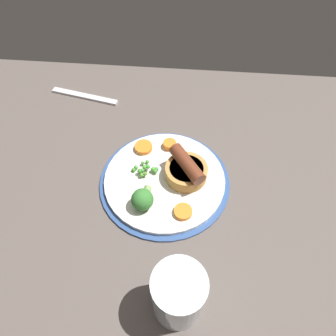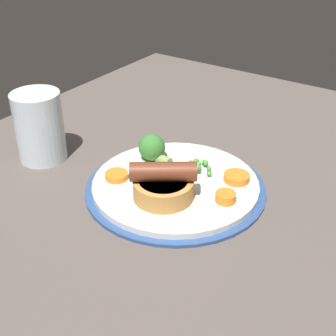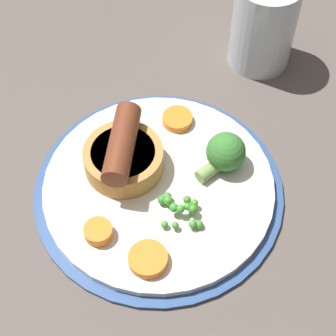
{
  "view_description": "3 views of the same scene",
  "coord_description": "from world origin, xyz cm",
  "px_view_note": "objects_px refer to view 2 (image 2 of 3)",
  "views": [
    {
      "loc": [
        -1.17,
        33.43,
        53.76
      ],
      "look_at": [
        2.0,
        -1.92,
        6.62
      ],
      "focal_mm": 32.0,
      "sensor_mm": 36.0,
      "label": 1
    },
    {
      "loc": [
        -45.5,
        -32.57,
        41.21
      ],
      "look_at": [
        3.35,
        0.75,
        5.72
      ],
      "focal_mm": 50.0,
      "sensor_mm": 36.0,
      "label": 2
    },
    {
      "loc": [
        24.96,
        -24.37,
        53.61
      ],
      "look_at": [
        2.97,
        -0.01,
        6.55
      ],
      "focal_mm": 60.0,
      "sensor_mm": 36.0,
      "label": 3
    }
  ],
  "objects_px": {
    "dinner_plate": "(175,186)",
    "carrot_slice_0": "(237,177)",
    "sausage_pudding": "(163,184)",
    "pea_pile": "(197,167)",
    "carrot_slice_3": "(226,197)",
    "carrot_slice_2": "(117,176)",
    "broccoli_floret_near": "(153,148)",
    "drinking_glass": "(39,127)"
  },
  "relations": [
    {
      "from": "dinner_plate",
      "to": "broccoli_floret_near",
      "type": "relative_size",
      "value": 4.52
    },
    {
      "from": "sausage_pudding",
      "to": "broccoli_floret_near",
      "type": "relative_size",
      "value": 1.53
    },
    {
      "from": "carrot_slice_2",
      "to": "sausage_pudding",
      "type": "bearing_deg",
      "value": -90.59
    },
    {
      "from": "broccoli_floret_near",
      "to": "carrot_slice_0",
      "type": "relative_size",
      "value": 1.54
    },
    {
      "from": "pea_pile",
      "to": "carrot_slice_2",
      "type": "relative_size",
      "value": 1.61
    },
    {
      "from": "broccoli_floret_near",
      "to": "carrot_slice_0",
      "type": "bearing_deg",
      "value": -164.6
    },
    {
      "from": "carrot_slice_3",
      "to": "pea_pile",
      "type": "bearing_deg",
      "value": 59.34
    },
    {
      "from": "sausage_pudding",
      "to": "pea_pile",
      "type": "distance_m",
      "value": 0.08
    },
    {
      "from": "sausage_pudding",
      "to": "carrot_slice_2",
      "type": "distance_m",
      "value": 0.09
    },
    {
      "from": "dinner_plate",
      "to": "pea_pile",
      "type": "height_order",
      "value": "pea_pile"
    },
    {
      "from": "pea_pile",
      "to": "broccoli_floret_near",
      "type": "bearing_deg",
      "value": 94.28
    },
    {
      "from": "dinner_plate",
      "to": "carrot_slice_0",
      "type": "relative_size",
      "value": 6.95
    },
    {
      "from": "sausage_pudding",
      "to": "carrot_slice_0",
      "type": "relative_size",
      "value": 2.35
    },
    {
      "from": "pea_pile",
      "to": "carrot_slice_0",
      "type": "relative_size",
      "value": 1.45
    },
    {
      "from": "pea_pile",
      "to": "drinking_glass",
      "type": "relative_size",
      "value": 0.49
    },
    {
      "from": "carrot_slice_3",
      "to": "sausage_pudding",
      "type": "bearing_deg",
      "value": 117.49
    },
    {
      "from": "carrot_slice_3",
      "to": "drinking_glass",
      "type": "bearing_deg",
      "value": 97.1
    },
    {
      "from": "drinking_glass",
      "to": "carrot_slice_3",
      "type": "bearing_deg",
      "value": -82.9
    },
    {
      "from": "broccoli_floret_near",
      "to": "dinner_plate",
      "type": "bearing_deg",
      "value": 160.21
    },
    {
      "from": "pea_pile",
      "to": "broccoli_floret_near",
      "type": "height_order",
      "value": "broccoli_floret_near"
    },
    {
      "from": "dinner_plate",
      "to": "broccoli_floret_near",
      "type": "height_order",
      "value": "broccoli_floret_near"
    },
    {
      "from": "broccoli_floret_near",
      "to": "pea_pile",
      "type": "bearing_deg",
      "value": -167.98
    },
    {
      "from": "sausage_pudding",
      "to": "carrot_slice_2",
      "type": "relative_size",
      "value": 2.61
    },
    {
      "from": "sausage_pudding",
      "to": "dinner_plate",
      "type": "bearing_deg",
      "value": -114.44
    },
    {
      "from": "dinner_plate",
      "to": "carrot_slice_3",
      "type": "height_order",
      "value": "carrot_slice_3"
    },
    {
      "from": "carrot_slice_0",
      "to": "dinner_plate",
      "type": "bearing_deg",
      "value": 126.13
    },
    {
      "from": "carrot_slice_2",
      "to": "carrot_slice_3",
      "type": "relative_size",
      "value": 1.2
    },
    {
      "from": "carrot_slice_2",
      "to": "pea_pile",
      "type": "bearing_deg",
      "value": -47.17
    },
    {
      "from": "pea_pile",
      "to": "carrot_slice_3",
      "type": "distance_m",
      "value": 0.08
    },
    {
      "from": "dinner_plate",
      "to": "carrot_slice_3",
      "type": "distance_m",
      "value": 0.09
    },
    {
      "from": "broccoli_floret_near",
      "to": "drinking_glass",
      "type": "bearing_deg",
      "value": 32.4
    },
    {
      "from": "sausage_pudding",
      "to": "carrot_slice_0",
      "type": "distance_m",
      "value": 0.12
    },
    {
      "from": "broccoli_floret_near",
      "to": "drinking_glass",
      "type": "xyz_separation_m",
      "value": [
        -0.08,
        0.17,
        0.02
      ]
    },
    {
      "from": "sausage_pudding",
      "to": "pea_pile",
      "type": "height_order",
      "value": "sausage_pudding"
    },
    {
      "from": "carrot_slice_2",
      "to": "carrot_slice_3",
      "type": "height_order",
      "value": "carrot_slice_3"
    },
    {
      "from": "carrot_slice_3",
      "to": "drinking_glass",
      "type": "xyz_separation_m",
      "value": [
        -0.04,
        0.32,
        0.04
      ]
    },
    {
      "from": "carrot_slice_0",
      "to": "drinking_glass",
      "type": "xyz_separation_m",
      "value": [
        -0.1,
        0.3,
        0.04
      ]
    },
    {
      "from": "dinner_plate",
      "to": "sausage_pudding",
      "type": "xyz_separation_m",
      "value": [
        -0.04,
        -0.01,
        0.03
      ]
    },
    {
      "from": "carrot_slice_0",
      "to": "drinking_glass",
      "type": "distance_m",
      "value": 0.32
    },
    {
      "from": "carrot_slice_2",
      "to": "carrot_slice_3",
      "type": "distance_m",
      "value": 0.16
    },
    {
      "from": "pea_pile",
      "to": "broccoli_floret_near",
      "type": "distance_m",
      "value": 0.08
    },
    {
      "from": "pea_pile",
      "to": "carrot_slice_2",
      "type": "height_order",
      "value": "pea_pile"
    }
  ]
}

